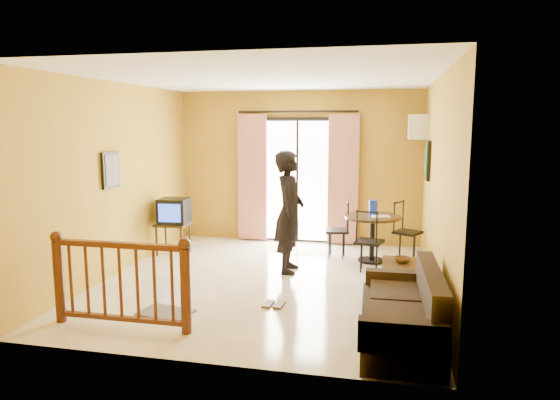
% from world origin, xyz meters
% --- Properties ---
extents(ground, '(5.00, 5.00, 0.00)m').
position_xyz_m(ground, '(0.00, 0.00, 0.00)').
color(ground, beige).
rests_on(ground, ground).
extents(room_shell, '(5.00, 5.00, 5.00)m').
position_xyz_m(room_shell, '(0.00, 0.00, 1.70)').
color(room_shell, white).
rests_on(room_shell, ground).
extents(balcony_door, '(2.25, 0.14, 2.46)m').
position_xyz_m(balcony_door, '(0.00, 2.43, 1.19)').
color(balcony_door, black).
rests_on(balcony_door, ground).
extents(tv_table, '(0.53, 0.45, 0.54)m').
position_xyz_m(tv_table, '(-1.90, 1.12, 0.46)').
color(tv_table, black).
rests_on(tv_table, ground).
extents(television, '(0.50, 0.46, 0.42)m').
position_xyz_m(television, '(-1.87, 1.11, 0.75)').
color(television, black).
rests_on(television, tv_table).
extents(picture_left, '(0.05, 0.42, 0.52)m').
position_xyz_m(picture_left, '(-2.22, -0.20, 1.55)').
color(picture_left, black).
rests_on(picture_left, room_shell).
extents(dining_table, '(0.90, 0.90, 0.75)m').
position_xyz_m(dining_table, '(1.42, 1.37, 0.59)').
color(dining_table, black).
rests_on(dining_table, ground).
extents(water_jug, '(0.13, 0.13, 0.25)m').
position_xyz_m(water_jug, '(1.42, 1.37, 0.87)').
color(water_jug, '#162DD0').
rests_on(water_jug, dining_table).
extents(serving_tray, '(0.31, 0.23, 0.02)m').
position_xyz_m(serving_tray, '(1.55, 1.27, 0.76)').
color(serving_tray, beige).
rests_on(serving_tray, dining_table).
extents(dining_chairs, '(1.63, 1.32, 0.95)m').
position_xyz_m(dining_chairs, '(1.40, 1.31, 0.00)').
color(dining_chairs, black).
rests_on(dining_chairs, ground).
extents(air_conditioner, '(0.31, 0.60, 0.40)m').
position_xyz_m(air_conditioner, '(2.09, 1.95, 2.15)').
color(air_conditioner, white).
rests_on(air_conditioner, room_shell).
extents(botanical_print, '(0.05, 0.50, 0.60)m').
position_xyz_m(botanical_print, '(2.22, 1.30, 1.65)').
color(botanical_print, black).
rests_on(botanical_print, room_shell).
extents(coffee_table, '(0.50, 0.90, 0.40)m').
position_xyz_m(coffee_table, '(1.85, -0.20, 0.27)').
color(coffee_table, black).
rests_on(coffee_table, ground).
extents(bowl, '(0.27, 0.27, 0.07)m').
position_xyz_m(bowl, '(1.85, -0.06, 0.44)').
color(bowl, '#53351C').
rests_on(bowl, coffee_table).
extents(sofa, '(0.81, 1.66, 0.78)m').
position_xyz_m(sofa, '(1.85, -1.69, 0.29)').
color(sofa, black).
rests_on(sofa, ground).
extents(standing_person, '(0.48, 0.69, 1.81)m').
position_xyz_m(standing_person, '(0.22, 0.55, 0.91)').
color(standing_person, black).
rests_on(standing_person, ground).
extents(stair_balustrade, '(1.63, 0.13, 1.04)m').
position_xyz_m(stair_balustrade, '(-1.15, -1.90, 0.56)').
color(stair_balustrade, '#471E0F').
rests_on(stair_balustrade, ground).
extents(doormat, '(0.67, 0.51, 0.02)m').
position_xyz_m(doormat, '(-0.86, -1.43, 0.01)').
color(doormat, '#61574D').
rests_on(doormat, ground).
extents(sandals, '(0.26, 0.26, 0.03)m').
position_xyz_m(sandals, '(0.32, -0.92, 0.01)').
color(sandals, '#53351C').
rests_on(sandals, ground).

